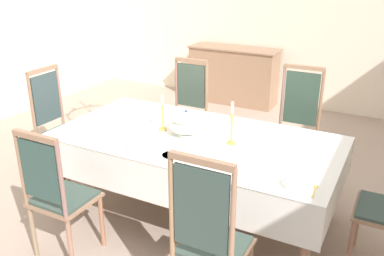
{
  "coord_description": "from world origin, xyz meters",
  "views": [
    {
      "loc": [
        1.52,
        -3.16,
        2.2
      ],
      "look_at": [
        -0.01,
        -0.24,
        0.87
      ],
      "focal_mm": 39.23,
      "sensor_mm": 36.0,
      "label": 1
    }
  ],
  "objects_px": {
    "chair_south_b": "(209,238)",
    "chair_head_west": "(58,124)",
    "chair_north_b": "(296,127)",
    "candlestick_west": "(163,116)",
    "sideboard": "(233,75)",
    "chair_north_a": "(186,110)",
    "bowl_near_right": "(297,184)",
    "bowl_near_left": "(172,157)",
    "soup_tureen": "(186,123)",
    "bowl_far_left": "(136,148)",
    "dining_table": "(196,144)",
    "spoon_primary": "(187,160)",
    "candlestick_east": "(232,127)",
    "bowl_far_right": "(237,121)",
    "chair_south_a": "(57,193)",
    "spoon_secondary": "(315,188)"
  },
  "relations": [
    {
      "from": "chair_head_west",
      "to": "sideboard",
      "type": "distance_m",
      "value": 3.29
    },
    {
      "from": "bowl_far_right",
      "to": "spoon_secondary",
      "type": "xyz_separation_m",
      "value": [
        0.92,
        -0.9,
        -0.01
      ]
    },
    {
      "from": "dining_table",
      "to": "chair_south_a",
      "type": "xyz_separation_m",
      "value": [
        -0.65,
        -1.02,
        -0.13
      ]
    },
    {
      "from": "chair_north_a",
      "to": "sideboard",
      "type": "height_order",
      "value": "chair_north_a"
    },
    {
      "from": "bowl_near_left",
      "to": "bowl_near_right",
      "type": "bearing_deg",
      "value": 1.59
    },
    {
      "from": "chair_head_west",
      "to": "candlestick_east",
      "type": "distance_m",
      "value": 1.98
    },
    {
      "from": "bowl_near_left",
      "to": "bowl_near_right",
      "type": "height_order",
      "value": "bowl_near_right"
    },
    {
      "from": "chair_north_b",
      "to": "candlestick_east",
      "type": "bearing_deg",
      "value": 74.25
    },
    {
      "from": "bowl_near_right",
      "to": "candlestick_east",
      "type": "bearing_deg",
      "value": 145.98
    },
    {
      "from": "bowl_near_right",
      "to": "sideboard",
      "type": "distance_m",
      "value": 4.18
    },
    {
      "from": "candlestick_east",
      "to": "spoon_primary",
      "type": "bearing_deg",
      "value": -111.34
    },
    {
      "from": "spoon_primary",
      "to": "bowl_far_right",
      "type": "bearing_deg",
      "value": 70.78
    },
    {
      "from": "bowl_near_right",
      "to": "sideboard",
      "type": "bearing_deg",
      "value": 118.14
    },
    {
      "from": "soup_tureen",
      "to": "bowl_far_left",
      "type": "bearing_deg",
      "value": -114.6
    },
    {
      "from": "candlestick_east",
      "to": "bowl_near_right",
      "type": "xyz_separation_m",
      "value": [
        0.67,
        -0.45,
        -0.13
      ]
    },
    {
      "from": "chair_head_west",
      "to": "dining_table",
      "type": "bearing_deg",
      "value": 90.0
    },
    {
      "from": "dining_table",
      "to": "bowl_near_left",
      "type": "distance_m",
      "value": 0.49
    },
    {
      "from": "chair_north_b",
      "to": "candlestick_west",
      "type": "relative_size",
      "value": 3.63
    },
    {
      "from": "chair_north_a",
      "to": "chair_head_west",
      "type": "distance_m",
      "value": 1.42
    },
    {
      "from": "sideboard",
      "to": "chair_head_west",
      "type": "bearing_deg",
      "value": 78.39
    },
    {
      "from": "candlestick_west",
      "to": "bowl_far_right",
      "type": "xyz_separation_m",
      "value": [
        0.53,
        0.47,
        -0.12
      ]
    },
    {
      "from": "soup_tureen",
      "to": "chair_south_a",
      "type": "bearing_deg",
      "value": -118.43
    },
    {
      "from": "candlestick_west",
      "to": "bowl_near_left",
      "type": "distance_m",
      "value": 0.61
    },
    {
      "from": "chair_north_b",
      "to": "spoon_primary",
      "type": "relative_size",
      "value": 7.1
    },
    {
      "from": "bowl_near_right",
      "to": "bowl_far_right",
      "type": "height_order",
      "value": "bowl_near_right"
    },
    {
      "from": "chair_north_a",
      "to": "soup_tureen",
      "type": "height_order",
      "value": "chair_north_a"
    },
    {
      "from": "bowl_near_right",
      "to": "sideboard",
      "type": "height_order",
      "value": "sideboard"
    },
    {
      "from": "chair_south_a",
      "to": "chair_head_west",
      "type": "bearing_deg",
      "value": 133.89
    },
    {
      "from": "soup_tureen",
      "to": "bowl_near_right",
      "type": "xyz_separation_m",
      "value": [
        1.09,
        -0.45,
        -0.09
      ]
    },
    {
      "from": "chair_north_b",
      "to": "chair_head_west",
      "type": "bearing_deg",
      "value": 24.57
    },
    {
      "from": "spoon_secondary",
      "to": "sideboard",
      "type": "distance_m",
      "value": 4.21
    },
    {
      "from": "dining_table",
      "to": "candlestick_west",
      "type": "relative_size",
      "value": 7.2
    },
    {
      "from": "dining_table",
      "to": "chair_south_b",
      "type": "xyz_separation_m",
      "value": [
        0.62,
        -1.03,
        -0.1
      ]
    },
    {
      "from": "bowl_far_left",
      "to": "spoon_secondary",
      "type": "height_order",
      "value": "bowl_far_left"
    },
    {
      "from": "bowl_near_left",
      "to": "spoon_secondary",
      "type": "distance_m",
      "value": 1.08
    },
    {
      "from": "dining_table",
      "to": "soup_tureen",
      "type": "bearing_deg",
      "value": -180.0
    },
    {
      "from": "chair_head_west",
      "to": "candlestick_east",
      "type": "relative_size",
      "value": 3.22
    },
    {
      "from": "spoon_secondary",
      "to": "chair_south_a",
      "type": "bearing_deg",
      "value": -164.9
    },
    {
      "from": "chair_north_a",
      "to": "spoon_primary",
      "type": "height_order",
      "value": "chair_north_a"
    },
    {
      "from": "candlestick_east",
      "to": "sideboard",
      "type": "distance_m",
      "value": 3.5
    },
    {
      "from": "chair_head_west",
      "to": "bowl_near_left",
      "type": "bearing_deg",
      "value": 74.02
    },
    {
      "from": "bowl_near_right",
      "to": "bowl_near_left",
      "type": "bearing_deg",
      "value": -178.41
    },
    {
      "from": "dining_table",
      "to": "spoon_primary",
      "type": "xyz_separation_m",
      "value": [
        0.15,
        -0.45,
        0.08
      ]
    },
    {
      "from": "candlestick_west",
      "to": "candlestick_east",
      "type": "height_order",
      "value": "candlestick_east"
    },
    {
      "from": "candlestick_west",
      "to": "bowl_near_right",
      "type": "relative_size",
      "value": 1.87
    },
    {
      "from": "candlestick_east",
      "to": "soup_tureen",
      "type": "bearing_deg",
      "value": -180.0
    },
    {
      "from": "chair_head_west",
      "to": "bowl_far_left",
      "type": "height_order",
      "value": "chair_head_west"
    },
    {
      "from": "chair_south_b",
      "to": "chair_head_west",
      "type": "height_order",
      "value": "chair_south_b"
    },
    {
      "from": "dining_table",
      "to": "bowl_far_right",
      "type": "bearing_deg",
      "value": 67.28
    },
    {
      "from": "soup_tureen",
      "to": "bowl_near_left",
      "type": "xyz_separation_m",
      "value": [
        0.13,
        -0.48,
        -0.09
      ]
    }
  ]
}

